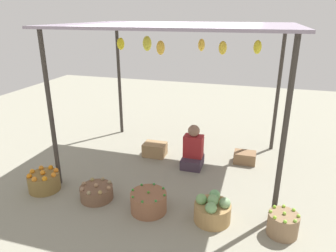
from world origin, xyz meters
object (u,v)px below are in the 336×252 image
Objects in this scene: wooden_crate_near_vendor at (245,157)px; basket_limes at (283,224)px; wooden_crate_stacked_rear at (155,149)px; basket_green_chilies at (149,202)px; basket_cabbages at (212,210)px; basket_oranges at (44,181)px; vendor_person at (193,151)px; basket_potatoes at (97,192)px.

basket_limes is at bearing -72.92° from wooden_crate_near_vendor.
wooden_crate_stacked_rear is at bearing 143.07° from basket_limes.
basket_green_chilies is 1.04× the size of basket_cabbages.
wooden_crate_near_vendor is (2.95, 1.87, -0.04)m from basket_oranges.
basket_oranges is at bearing -144.55° from vendor_person.
wooden_crate_near_vendor is (0.90, 0.40, -0.19)m from vendor_person.
basket_green_chilies is (0.85, -0.06, 0.04)m from basket_potatoes.
basket_green_chilies is (-0.30, -1.52, -0.16)m from vendor_person.
basket_limes is (2.62, -0.04, 0.04)m from basket_potatoes.
vendor_person is at bearing -155.69° from wooden_crate_near_vendor.
basket_green_chilies is at bearing -1.77° from basket_oranges.
vendor_person is 2.06× the size of basket_limes.
vendor_person is 1.98× the size of wooden_crate_near_vendor.
basket_limes reaches higher than basket_potatoes.
basket_cabbages reaches higher than basket_oranges.
vendor_person is 0.85m from wooden_crate_stacked_rear.
basket_green_chilies is 1.29× the size of wooden_crate_near_vendor.
wooden_crate_stacked_rear is (-0.80, 0.22, -0.17)m from vendor_person.
wooden_crate_near_vendor is at bearing 42.38° from basket_potatoes.
basket_cabbages is at bearing -99.09° from wooden_crate_near_vendor.
basket_green_chilies is 1.34× the size of basket_limes.
basket_limes is at bearing -1.00° from basket_cabbages.
basket_potatoes is 0.96× the size of basket_green_chilies.
basket_potatoes is at bearing -128.15° from vendor_person.
wooden_crate_stacked_rear is (1.25, 1.68, -0.02)m from basket_oranges.
basket_limes reaches higher than wooden_crate_near_vendor.
wooden_crate_stacked_rear is at bearing 129.39° from basket_cabbages.
basket_green_chilies reaches higher than wooden_crate_near_vendor.
vendor_person reaches higher than basket_limes.
basket_limes is (3.54, -0.03, 0.00)m from basket_oranges.
basket_potatoes is (0.91, 0.01, -0.04)m from basket_oranges.
basket_cabbages reaches higher than wooden_crate_near_vendor.
basket_potatoes is at bearing -137.62° from wooden_crate_near_vendor.
basket_green_chilies is at bearing -101.00° from vendor_person.
basket_potatoes reaches higher than wooden_crate_stacked_rear.
wooden_crate_stacked_rear is (-2.28, 1.72, -0.02)m from basket_limes.
basket_oranges is at bearing 179.62° from basket_cabbages.
basket_cabbages is 0.89m from basket_limes.
basket_limes is at bearing -45.34° from vendor_person.
basket_limes is 0.96× the size of wooden_crate_near_vendor.
wooden_crate_near_vendor is (1.19, 1.92, -0.04)m from basket_green_chilies.
wooden_crate_stacked_rear is (0.34, 1.67, 0.02)m from basket_potatoes.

